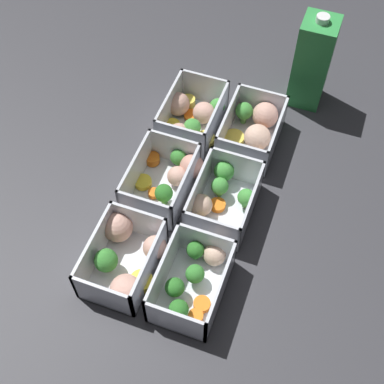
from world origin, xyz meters
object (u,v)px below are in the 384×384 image
object	(u,v)px
container_near_left	(191,119)
container_far_center	(221,198)
container_far_left	(255,128)
container_near_center	(168,179)
container_near_right	(125,258)
juice_carton	(312,62)
container_far_right	(193,280)

from	to	relation	value
container_near_left	container_far_center	distance (m)	0.19
container_far_left	container_near_center	bearing A→B (deg)	-34.07
container_near_right	container_far_left	distance (m)	0.36
container_near_left	juice_carton	xyz separation A→B (m)	(-0.16, 0.19, 0.07)
container_near_right	container_far_right	bearing A→B (deg)	91.20
container_near_right	container_near_center	bearing A→B (deg)	177.15
container_far_center	container_far_right	xyz separation A→B (m)	(0.16, 0.01, 0.00)
container_far_left	container_far_right	distance (m)	0.34
container_near_center	container_near_right	xyz separation A→B (m)	(0.17, -0.01, 0.00)
container_near_left	container_near_center	bearing A→B (deg)	4.11
container_near_left	container_far_center	bearing A→B (deg)	35.70
container_far_left	container_far_center	distance (m)	0.17
container_near_left	container_far_right	bearing A→B (deg)	20.56
container_far_left	container_far_right	size ratio (longest dim) A/B	0.95
container_near_left	container_far_right	world-z (taller)	same
container_near_left	container_far_right	size ratio (longest dim) A/B	0.97
container_near_center	container_far_right	xyz separation A→B (m)	(0.17, 0.11, 0.00)
container_near_left	container_far_center	world-z (taller)	same
container_near_left	juice_carton	bearing A→B (deg)	129.51
container_near_right	juice_carton	distance (m)	0.52
container_far_right	container_far_left	bearing A→B (deg)	179.37
container_far_center	container_far_left	bearing A→B (deg)	176.30
container_near_left	container_near_right	xyz separation A→B (m)	(0.32, 0.00, 0.00)
container_far_center	juice_carton	bearing A→B (deg)	165.93
container_near_center	container_far_left	world-z (taller)	same
container_near_center	container_far_left	distance (m)	0.20
container_near_right	container_far_center	bearing A→B (deg)	146.37
container_far_left	container_far_right	world-z (taller)	same
container_near_left	juice_carton	size ratio (longest dim) A/B	0.79
container_near_right	container_far_right	distance (m)	0.12
container_near_right	container_far_center	distance (m)	0.20
container_near_left	container_near_center	distance (m)	0.15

